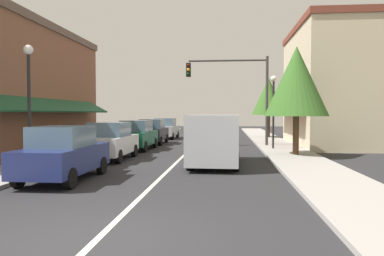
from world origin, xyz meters
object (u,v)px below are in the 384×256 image
object	(u,v)px
parked_car_third_left	(137,135)
parked_car_far_left	(152,132)
street_lamp_right_mid	(273,100)
traffic_signal_mast_arm	(239,85)
street_lamp_left_near	(29,86)
van_in_lane	(215,138)
parked_car_distant_left	(166,129)
parked_car_nearest_left	(64,154)
parked_car_second_left	(110,141)
tree_right_far	(269,97)
tree_right_near	(296,82)

from	to	relation	value
parked_car_third_left	parked_car_far_left	world-z (taller)	same
street_lamp_right_mid	traffic_signal_mast_arm	bearing A→B (deg)	132.09
street_lamp_left_near	street_lamp_right_mid	xyz separation A→B (m)	(10.05, 9.11, -0.19)
parked_car_far_left	van_in_lane	size ratio (longest dim) A/B	0.79
parked_car_distant_left	van_in_lane	xyz separation A→B (m)	(4.77, -16.10, 0.27)
van_in_lane	street_lamp_left_near	size ratio (longest dim) A/B	1.11
parked_car_third_left	parked_car_nearest_left	bearing A→B (deg)	-88.31
parked_car_second_left	traffic_signal_mast_arm	xyz separation A→B (m)	(6.21, 7.49, 3.14)
parked_car_second_left	street_lamp_left_near	distance (m)	4.82
parked_car_third_left	street_lamp_left_near	world-z (taller)	street_lamp_left_near
parked_car_far_left	tree_right_far	bearing A→B (deg)	36.12
parked_car_nearest_left	tree_right_far	xyz separation A→B (m)	(8.85, 21.33, 2.76)
van_in_lane	tree_right_near	bearing A→B (deg)	42.28
parked_car_distant_left	street_lamp_right_mid	world-z (taller)	street_lamp_right_mid
street_lamp_right_mid	van_in_lane	bearing A→B (deg)	-115.79
parked_car_nearest_left	parked_car_third_left	xyz separation A→B (m)	(-0.09, 10.24, 0.00)
parked_car_second_left	traffic_signal_mast_arm	bearing A→B (deg)	50.59
parked_car_second_left	parked_car_far_left	xyz separation A→B (m)	(0.13, 9.28, 0.00)
parked_car_nearest_left	street_lamp_left_near	xyz separation A→B (m)	(-2.06, 1.65, 2.31)
parked_car_far_left	street_lamp_left_near	world-z (taller)	street_lamp_left_near
van_in_lane	traffic_signal_mast_arm	distance (m)	9.36
parked_car_distant_left	street_lamp_right_mid	xyz separation A→B (m)	(7.98, -9.45, 2.12)
parked_car_far_left	van_in_lane	world-z (taller)	van_in_lane
street_lamp_left_near	parked_car_distant_left	bearing A→B (deg)	83.64
tree_right_far	parked_car_far_left	bearing A→B (deg)	-143.38
parked_car_nearest_left	traffic_signal_mast_arm	world-z (taller)	traffic_signal_mast_arm
parked_car_second_left	street_lamp_left_near	xyz separation A→B (m)	(-1.88, -3.79, 2.31)
tree_right_near	tree_right_far	bearing A→B (deg)	89.49
traffic_signal_mast_arm	parked_car_distant_left	bearing A→B (deg)	129.59
parked_car_second_left	parked_car_third_left	bearing A→B (deg)	89.15
street_lamp_left_near	tree_right_far	xyz separation A→B (m)	(10.90, 19.68, 0.45)
parked_car_second_left	parked_car_distant_left	distance (m)	14.77
tree_right_far	parked_car_second_left	bearing A→B (deg)	-119.60
parked_car_nearest_left	parked_car_distant_left	xyz separation A→B (m)	(0.01, 20.22, 0.00)
parked_car_far_left	van_in_lane	bearing A→B (deg)	-66.06
van_in_lane	street_lamp_right_mid	size ratio (longest dim) A/B	1.19
parked_car_second_left	parked_car_third_left	distance (m)	4.80
parked_car_nearest_left	tree_right_near	size ratio (longest dim) A/B	0.74
parked_car_nearest_left	street_lamp_left_near	bearing A→B (deg)	141.37
traffic_signal_mast_arm	tree_right_near	size ratio (longest dim) A/B	1.06
parked_car_nearest_left	street_lamp_left_near	distance (m)	3.50
parked_car_second_left	street_lamp_left_near	world-z (taller)	street_lamp_left_near
parked_car_third_left	street_lamp_right_mid	bearing A→B (deg)	4.91
van_in_lane	tree_right_near	distance (m)	5.84
parked_car_distant_left	van_in_lane	distance (m)	16.79
traffic_signal_mast_arm	tree_right_near	bearing A→B (deg)	-63.59
parked_car_second_left	street_lamp_right_mid	bearing A→B (deg)	33.32
parked_car_far_left	street_lamp_left_near	bearing A→B (deg)	-99.26
tree_right_near	tree_right_far	xyz separation A→B (m)	(0.12, 13.81, -0.14)
street_lamp_left_near	tree_right_near	world-z (taller)	tree_right_near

